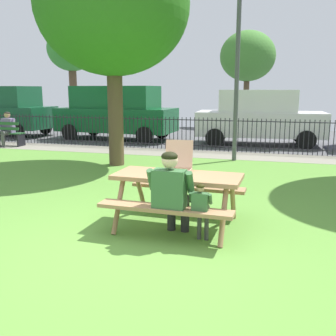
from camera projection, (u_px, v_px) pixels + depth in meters
ground at (173, 204)px, 6.72m from camera, size 28.00×12.01×0.02m
cobblestone_walkway at (219, 155)px, 11.72m from camera, size 28.00×1.40×0.01m
street_asphalt at (235, 137)px, 16.00m from camera, size 28.00×7.69×0.01m
picnic_table_foreground at (177, 186)px, 5.52m from camera, size 1.84×1.53×0.79m
pizza_box_open at (177, 165)px, 5.60m from camera, size 0.44×0.49×0.46m
adult_at_table at (172, 191)px, 5.02m from camera, size 0.62×0.60×1.19m
child_at_table at (201, 207)px, 4.91m from camera, size 0.30×0.29×0.80m
iron_fence_streetside at (223, 134)px, 12.27m from camera, size 21.57×0.03×1.07m
park_bench_left at (1, 134)px, 13.58m from camera, size 1.63×0.57×0.85m
person_on_park_bench at (6, 127)px, 13.48m from camera, size 0.62×0.61×1.19m
lamp_post_walkway at (237, 60)px, 10.28m from camera, size 0.28×0.28×4.53m
tree_near_table at (113, 6)px, 9.42m from camera, size 3.79×3.79×5.69m
parked_car_far_left at (0, 110)px, 16.57m from camera, size 4.67×2.10×2.08m
parked_car_left at (116, 112)px, 15.12m from camera, size 4.69×2.15×2.08m
parked_car_center at (259, 117)px, 13.66m from camera, size 4.49×2.10×1.94m
far_tree_left at (71, 50)px, 23.03m from camera, size 2.86×2.86×5.60m
far_tree_midleft at (248, 56)px, 20.35m from camera, size 2.91×2.91×4.98m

